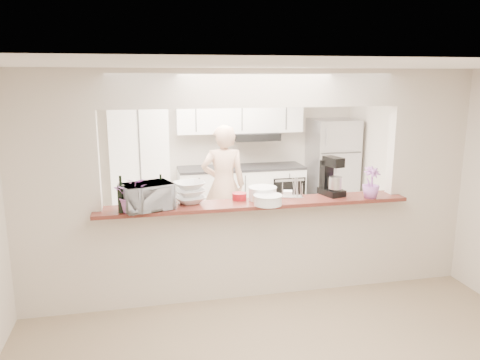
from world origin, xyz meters
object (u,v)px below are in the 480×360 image
object	(u,v)px
refrigerator	(332,169)
toaster_oven	(147,197)
stand_mixer	(331,178)
person	(224,186)

from	to	relation	value
refrigerator	toaster_oven	distance (m)	4.24
stand_mixer	person	size ratio (longest dim) A/B	0.25
toaster_oven	stand_mixer	distance (m)	2.07
toaster_oven	stand_mixer	bearing A→B (deg)	-14.62
stand_mixer	person	bearing A→B (deg)	120.81
stand_mixer	person	world-z (taller)	person
refrigerator	stand_mixer	distance (m)	2.86
refrigerator	toaster_oven	world-z (taller)	refrigerator
toaster_oven	person	size ratio (longest dim) A/B	0.28
stand_mixer	person	xyz separation A→B (m)	(-0.96, 1.60, -0.42)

